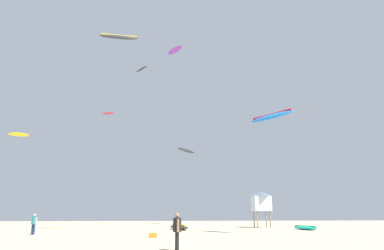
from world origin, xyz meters
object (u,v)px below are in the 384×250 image
(kite_grounded_mid, at_px, (305,228))
(kite_aloft_1, at_px, (19,134))
(person_midground, at_px, (34,222))
(kite_aloft_6, at_px, (108,113))
(kite_grounded_near, at_px, (179,227))
(kite_aloft_4, at_px, (175,50))
(kite_aloft_5, at_px, (119,37))
(kite_aloft_0, at_px, (272,116))
(kite_aloft_3, at_px, (141,69))
(person_foreground, at_px, (177,228))
(kite_aloft_2, at_px, (186,151))
(cooler_box, at_px, (153,235))
(lifeguard_tower, at_px, (261,201))

(kite_grounded_mid, distance_m, kite_aloft_1, 32.02)
(person_midground, bearing_deg, kite_aloft_1, 61.09)
(kite_aloft_6, bearing_deg, kite_grounded_near, -53.19)
(kite_grounded_mid, relative_size, kite_aloft_4, 1.11)
(kite_aloft_1, relative_size, kite_aloft_6, 1.00)
(person_midground, relative_size, kite_aloft_5, 0.42)
(kite_grounded_near, distance_m, kite_aloft_1, 20.00)
(kite_aloft_0, distance_m, kite_aloft_3, 21.28)
(kite_aloft_4, xyz_separation_m, kite_aloft_6, (-10.18, 3.91, -9.26))
(kite_aloft_5, bearing_deg, kite_grounded_near, 38.61)
(person_foreground, height_order, kite_aloft_2, kite_aloft_2)
(person_foreground, distance_m, kite_grounded_mid, 22.93)
(kite_grounded_mid, height_order, kite_aloft_1, kite_aloft_1)
(kite_aloft_2, bearing_deg, kite_grounded_near, -96.95)
(person_midground, distance_m, kite_aloft_2, 26.18)
(cooler_box, height_order, kite_aloft_3, kite_aloft_3)
(kite_grounded_near, distance_m, kite_aloft_0, 15.36)
(lifeguard_tower, distance_m, kite_aloft_2, 14.74)
(person_midground, distance_m, kite_aloft_1, 12.82)
(kite_aloft_1, xyz_separation_m, kite_aloft_5, (10.93, -5.49, 9.19))
(person_foreground, height_order, kite_aloft_4, kite_aloft_4)
(person_foreground, xyz_separation_m, cooler_box, (-1.39, 8.59, -0.85))
(kite_aloft_3, bearing_deg, kite_aloft_4, 51.90)
(kite_aloft_0, distance_m, kite_aloft_1, 26.82)
(person_midground, xyz_separation_m, kite_aloft_0, (19.69, -2.19, 8.85))
(kite_aloft_2, bearing_deg, person_foreground, -94.46)
(kite_grounded_near, relative_size, kite_aloft_2, 1.09)
(kite_grounded_near, bearing_deg, kite_aloft_5, -141.39)
(kite_grounded_mid, bearing_deg, kite_aloft_5, -169.67)
(lifeguard_tower, height_order, cooler_box, lifeguard_tower)
(cooler_box, bearing_deg, kite_aloft_1, 142.67)
(kite_aloft_6, bearing_deg, kite_aloft_3, -59.60)
(person_midground, bearing_deg, kite_grounded_mid, -52.28)
(lifeguard_tower, xyz_separation_m, cooler_box, (-12.32, -14.76, -2.89))
(person_foreground, height_order, kite_aloft_1, kite_aloft_1)
(kite_grounded_mid, height_order, cooler_box, kite_grounded_mid)
(person_midground, xyz_separation_m, kite_aloft_6, (1.56, 21.37, 15.73))
(person_foreground, relative_size, kite_aloft_5, 0.44)
(person_midground, relative_size, lifeguard_tower, 0.39)
(person_midground, relative_size, kite_aloft_3, 0.69)
(lifeguard_tower, bearing_deg, kite_aloft_2, 131.77)
(cooler_box, distance_m, kite_aloft_2, 26.65)
(kite_grounded_mid, distance_m, kite_aloft_2, 21.25)
(kite_aloft_3, relative_size, kite_aloft_5, 0.60)
(person_midground, distance_m, kite_grounded_near, 14.15)
(person_foreground, distance_m, kite_aloft_5, 23.95)
(kite_grounded_near, xyz_separation_m, kite_aloft_5, (-6.58, -5.26, 18.86))
(kite_aloft_2, relative_size, kite_aloft_3, 1.87)
(kite_grounded_mid, bearing_deg, kite_aloft_0, -125.13)
(kite_aloft_6, bearing_deg, person_midground, -94.18)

